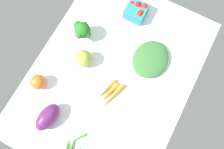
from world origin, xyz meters
TOP-DOWN VIEW (x-y plane):
  - tablecloth at (0.00, 0.00)cm, footprint 104.00×76.00cm
  - eggplant at (32.34, -16.35)cm, footprint 14.97×9.69cm
  - broccoli_head at (-11.99, -23.18)cm, footprint 9.79×10.05cm
  - okra_pile at (38.16, -0.28)cm, footprint 13.09×11.08cm
  - heirloom_tomato_green at (-0.19, -16.00)cm, footprint 8.73×8.73cm
  - heirloom_tomato_orange at (20.37, -29.35)cm, footprint 7.45×7.45cm
  - leafy_greens_clump at (-15.96, 13.21)cm, footprint 22.11×19.01cm
  - carrot_bunch at (9.58, 3.11)cm, footprint 17.07×10.33cm
  - berry_basket at (-36.30, -4.70)cm, footprint 10.62×10.62cm

SIDE VIEW (x-z plane):
  - tablecloth at x=0.00cm, z-range 0.00..2.00cm
  - okra_pile at x=38.16cm, z-range 1.91..3.61cm
  - carrot_bunch at x=9.58cm, z-range 1.89..4.64cm
  - leafy_greens_clump at x=-15.96cm, z-range 2.00..6.38cm
  - berry_basket at x=-36.30cm, z-range 1.81..9.20cm
  - heirloom_tomato_orange at x=20.37cm, z-range 2.00..9.45cm
  - eggplant at x=32.34cm, z-range 2.00..9.88cm
  - heirloom_tomato_green at x=-0.19cm, z-range 2.00..10.73cm
  - broccoli_head at x=-11.99cm, z-range 3.33..14.28cm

